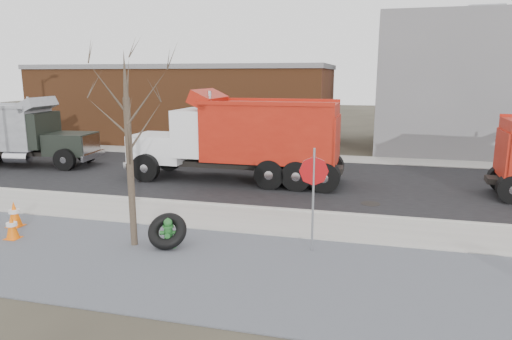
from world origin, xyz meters
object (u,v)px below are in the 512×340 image
(stop_sign, at_px, (314,182))
(dump_truck_grey, at_px, (13,131))
(truck_tire, at_px, (167,231))
(dump_truck_red_b, at_px, (242,136))
(fire_hydrant, at_px, (168,234))

(stop_sign, relative_size, dump_truck_grey, 0.36)
(truck_tire, xyz_separation_m, stop_sign, (3.80, 0.67, 1.42))
(stop_sign, xyz_separation_m, dump_truck_red_b, (-4.03, 7.39, 0.11))
(truck_tire, height_order, stop_sign, stop_sign)
(fire_hydrant, height_order, truck_tire, truck_tire)
(stop_sign, height_order, dump_truck_grey, dump_truck_grey)
(fire_hydrant, xyz_separation_m, dump_truck_grey, (-12.62, 8.67, 1.38))
(truck_tire, bearing_deg, stop_sign, 10.04)
(fire_hydrant, bearing_deg, dump_truck_red_b, 73.62)
(dump_truck_red_b, bearing_deg, truck_tire, 91.54)
(dump_truck_red_b, xyz_separation_m, dump_truck_grey, (-12.36, 0.61, -0.23))
(fire_hydrant, height_order, dump_truck_grey, dump_truck_grey)
(truck_tire, height_order, dump_truck_red_b, dump_truck_red_b)
(fire_hydrant, relative_size, stop_sign, 0.30)
(dump_truck_red_b, bearing_deg, fire_hydrant, 91.73)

